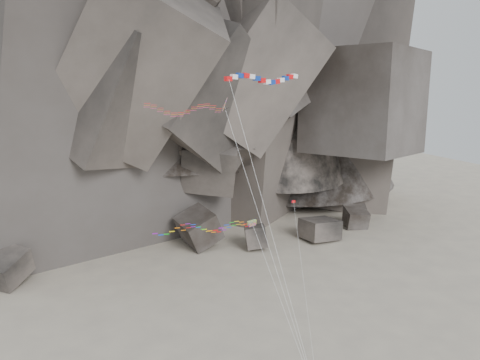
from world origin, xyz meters
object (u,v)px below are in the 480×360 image
object	(u,v)px
pennant_kite	(299,248)
delta_kite	(181,109)
banner_kite	(264,80)
parafoil_kite	(201,228)

from	to	relation	value
pennant_kite	delta_kite	bearing A→B (deg)	168.25
banner_kite	pennant_kite	distance (m)	19.42
parafoil_kite	banner_kite	bearing A→B (deg)	-33.58
parafoil_kite	pennant_kite	world-z (taller)	pennant_kite
banner_kite	parafoil_kite	bearing A→B (deg)	137.77
delta_kite	pennant_kite	bearing A→B (deg)	2.75
banner_kite	parafoil_kite	xyz separation A→B (m)	(-6.63, 2.60, -16.61)
delta_kite	parafoil_kite	bearing A→B (deg)	41.69
delta_kite	parafoil_kite	world-z (taller)	delta_kite
delta_kite	pennant_kite	world-z (taller)	delta_kite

